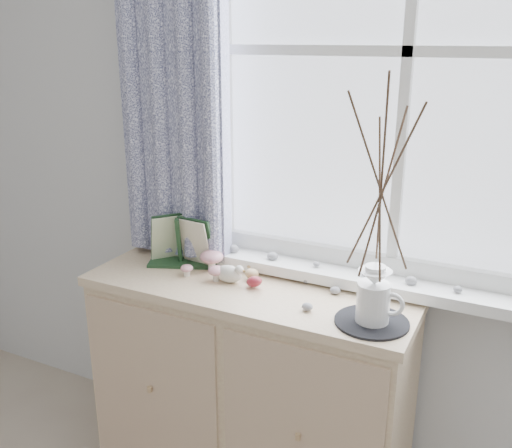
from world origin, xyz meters
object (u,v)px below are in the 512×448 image
sideboard (249,387)px  toadstool_cluster (210,262)px  botanical_book (177,242)px  twig_pitcher (381,184)px

sideboard → toadstool_cluster: size_ratio=6.90×
sideboard → toadstool_cluster: bearing=171.9°
sideboard → botanical_book: 0.62m
sideboard → twig_pitcher: size_ratio=1.55×
sideboard → botanical_book: (-0.32, 0.03, 0.53)m
sideboard → botanical_book: botanical_book is taller
botanical_book → twig_pitcher: 0.87m
twig_pitcher → sideboard: bearing=166.4°
toadstool_cluster → twig_pitcher: bearing=-9.7°
twig_pitcher → toadstool_cluster: bearing=166.9°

